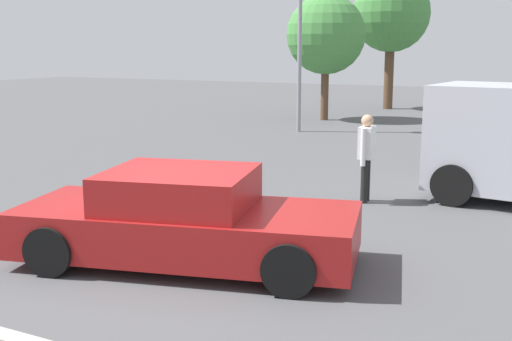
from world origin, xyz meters
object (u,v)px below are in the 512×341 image
(dog, at_px, (220,194))
(light_post_mid, at_px, (300,16))
(pedestrian, at_px, (366,151))
(sedan_foreground, at_px, (185,221))

(dog, xyz_separation_m, light_post_mid, (-2.93, 10.35, 3.52))
(dog, xyz_separation_m, pedestrian, (2.10, 1.70, 0.67))
(dog, distance_m, light_post_mid, 11.32)
(pedestrian, bearing_deg, dog, 35.99)
(dog, height_order, light_post_mid, light_post_mid)
(dog, bearing_deg, light_post_mid, 44.84)
(sedan_foreground, height_order, dog, sedan_foreground)
(sedan_foreground, relative_size, pedestrian, 2.92)
(pedestrian, distance_m, light_post_mid, 10.40)
(sedan_foreground, distance_m, dog, 2.84)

